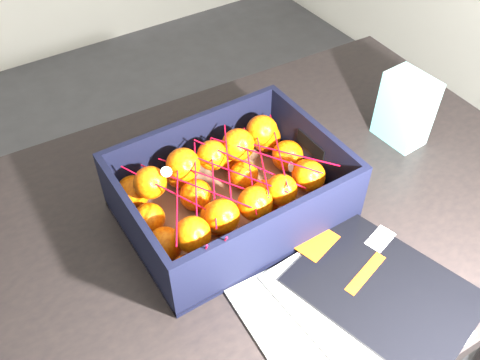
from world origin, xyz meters
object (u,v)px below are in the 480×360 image
magazine_stack (358,307)px  retail_carton (405,109)px  produce_crate (231,196)px  table (262,239)px

magazine_stack → retail_carton: size_ratio=2.40×
magazine_stack → produce_crate: size_ratio=0.95×
produce_crate → retail_carton: 0.42m
retail_carton → produce_crate: bearing=175.2°
magazine_stack → produce_crate: 0.30m
table → retail_carton: retail_carton is taller
table → produce_crate: size_ratio=3.19×
magazine_stack → retail_carton: 0.46m
magazine_stack → produce_crate: bearing=101.3°
table → retail_carton: 0.41m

